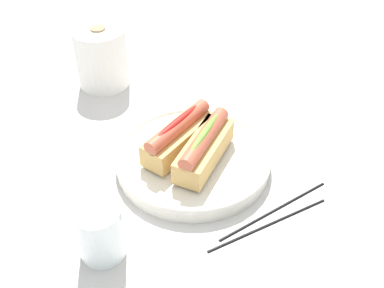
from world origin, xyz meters
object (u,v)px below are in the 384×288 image
(serving_bowl, at_px, (192,159))
(hotdog_back, at_px, (178,135))
(water_glass, at_px, (101,234))
(paper_towel_roll, at_px, (102,57))
(chopstick_far, at_px, (269,224))
(chopstick_near, at_px, (275,210))
(hotdog_front, at_px, (206,146))

(serving_bowl, xyz_separation_m, hotdog_back, (-0.01, 0.03, 0.04))
(hotdog_back, xyz_separation_m, water_glass, (-0.22, -0.07, -0.02))
(paper_towel_roll, xyz_separation_m, chopstick_far, (-0.06, -0.51, -0.06))
(water_glass, relative_size, chopstick_near, 0.41)
(water_glass, distance_m, chopstick_near, 0.28)
(serving_bowl, relative_size, hotdog_back, 1.75)
(hotdog_front, xyz_separation_m, water_glass, (-0.23, -0.01, -0.02))
(water_glass, height_order, paper_towel_roll, paper_towel_roll)
(serving_bowl, height_order, hotdog_back, hotdog_back)
(hotdog_back, height_order, paper_towel_roll, paper_towel_roll)
(hotdog_front, bearing_deg, chopstick_far, -96.21)
(hotdog_back, xyz_separation_m, chopstick_far, (-0.00, -0.21, -0.06))
(hotdog_back, relative_size, paper_towel_roll, 1.16)
(hotdog_back, relative_size, chopstick_far, 0.71)
(hotdog_back, bearing_deg, chopstick_far, -90.90)
(hotdog_front, relative_size, water_glass, 1.76)
(hotdog_back, relative_size, chopstick_near, 0.71)
(paper_towel_roll, bearing_deg, chopstick_far, -97.01)
(hotdog_back, height_order, chopstick_near, hotdog_back)
(hotdog_front, bearing_deg, paper_towel_roll, 82.64)
(serving_bowl, bearing_deg, chopstick_near, -83.23)
(water_glass, distance_m, paper_towel_roll, 0.46)
(paper_towel_roll, relative_size, chopstick_near, 0.61)
(chopstick_far, bearing_deg, hotdog_front, 100.36)
(serving_bowl, relative_size, chopstick_near, 1.25)
(chopstick_near, bearing_deg, serving_bowl, 107.86)
(chopstick_far, bearing_deg, serving_bowl, 103.40)
(hotdog_front, xyz_separation_m, chopstick_far, (-0.02, -0.15, -0.06))
(chopstick_near, bearing_deg, chopstick_far, -147.10)
(hotdog_front, distance_m, hotdog_back, 0.06)
(hotdog_back, bearing_deg, water_glass, -162.93)
(serving_bowl, xyz_separation_m, paper_towel_roll, (0.05, 0.33, 0.05))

